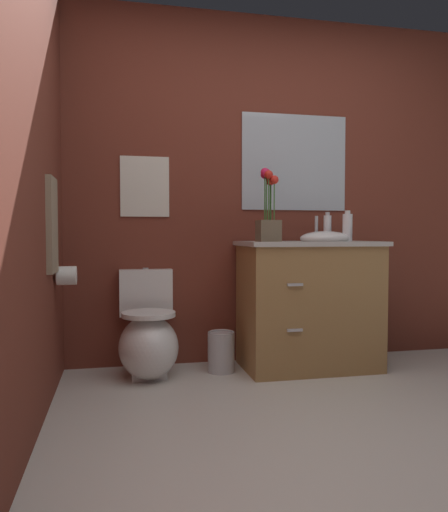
% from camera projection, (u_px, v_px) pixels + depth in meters
% --- Properties ---
extents(ground_plane, '(8.92, 8.92, 0.00)m').
position_uv_depth(ground_plane, '(369.00, 465.00, 1.98)').
color(ground_plane, beige).
extents(wall_back, '(4.16, 0.05, 2.50)m').
position_uv_depth(wall_back, '(279.00, 190.00, 3.66)').
color(wall_back, maroon).
rests_on(wall_back, ground_plane).
extents(wall_left, '(0.05, 4.80, 2.50)m').
position_uv_depth(wall_left, '(25.00, 158.00, 2.14)').
color(wall_left, maroon).
rests_on(wall_left, ground_plane).
extents(toilet, '(0.38, 0.59, 0.69)m').
position_uv_depth(toilet, '(148.00, 339.00, 3.21)').
color(toilet, white).
rests_on(toilet, ground_plane).
extents(vanity_cabinet, '(0.94, 0.56, 1.05)m').
position_uv_depth(vanity_cabinet, '(309.00, 303.00, 3.40)').
color(vanity_cabinet, '#9E7242').
rests_on(vanity_cabinet, ground_plane).
extents(flower_vase, '(0.14, 0.14, 0.48)m').
position_uv_depth(flower_vase, '(268.00, 214.00, 3.24)').
color(flower_vase, brown).
rests_on(flower_vase, vanity_cabinet).
extents(soap_bottle, '(0.06, 0.06, 0.21)m').
position_uv_depth(soap_bottle, '(327.00, 228.00, 3.55)').
color(soap_bottle, white).
rests_on(soap_bottle, vanity_cabinet).
extents(lotion_bottle, '(0.07, 0.07, 0.21)m').
position_uv_depth(lotion_bottle, '(347.00, 227.00, 3.38)').
color(lotion_bottle, white).
rests_on(lotion_bottle, vanity_cabinet).
extents(trash_bin, '(0.18, 0.18, 0.27)m').
position_uv_depth(trash_bin, '(221.00, 352.00, 3.31)').
color(trash_bin, '#B7B7BC').
rests_on(trash_bin, ground_plane).
extents(wall_poster, '(0.33, 0.01, 0.41)m').
position_uv_depth(wall_poster, '(145.00, 187.00, 3.42)').
color(wall_poster, silver).
extents(wall_mirror, '(0.80, 0.01, 0.70)m').
position_uv_depth(wall_mirror, '(294.00, 163.00, 3.65)').
color(wall_mirror, '#B2BCC6').
extents(hanging_towel, '(0.03, 0.28, 0.52)m').
position_uv_depth(hanging_towel, '(52.00, 225.00, 2.69)').
color(hanging_towel, gray).
extents(toilet_paper_roll, '(0.11, 0.11, 0.11)m').
position_uv_depth(toilet_paper_roll, '(67.00, 276.00, 2.89)').
color(toilet_paper_roll, white).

